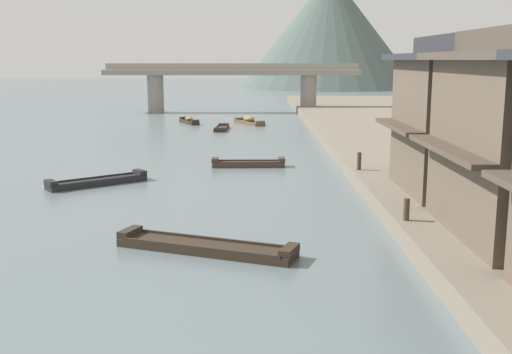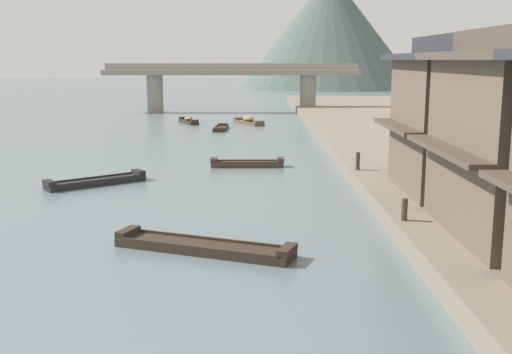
{
  "view_description": "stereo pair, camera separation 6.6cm",
  "coord_description": "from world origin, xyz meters",
  "px_view_note": "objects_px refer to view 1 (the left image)",
  "views": [
    {
      "loc": [
        2.71,
        -6.59,
        5.9
      ],
      "look_at": [
        2.73,
        17.9,
        1.27
      ],
      "focal_mm": 43.65,
      "sensor_mm": 36.0,
      "label": 1
    },
    {
      "loc": [
        2.78,
        -6.59,
        5.9
      ],
      "look_at": [
        2.73,
        17.9,
        1.27
      ],
      "focal_mm": 43.65,
      "sensor_mm": 36.0,
      "label": 2
    }
  ],
  "objects_px": {
    "boat_midriver_drifting": "(248,164)",
    "boat_midriver_upstream": "(205,247)",
    "boat_moored_nearest": "(97,182)",
    "boat_moored_third": "(189,121)",
    "boat_moored_second": "(221,128)",
    "stone_bridge": "(232,80)",
    "boat_moored_far": "(249,121)",
    "house_waterfront_tall": "(465,116)",
    "mooring_post_dock_far": "(359,161)",
    "mooring_post_dock_mid": "(406,209)"
  },
  "relations": [
    {
      "from": "stone_bridge",
      "to": "boat_moored_second",
      "type": "bearing_deg",
      "value": -90.73
    },
    {
      "from": "boat_moored_nearest",
      "to": "mooring_post_dock_far",
      "type": "bearing_deg",
      "value": 1.26
    },
    {
      "from": "stone_bridge",
      "to": "house_waterfront_tall",
      "type": "bearing_deg",
      "value": -76.65
    },
    {
      "from": "boat_moored_second",
      "to": "stone_bridge",
      "type": "relative_size",
      "value": 0.14
    },
    {
      "from": "boat_moored_nearest",
      "to": "stone_bridge",
      "type": "xyz_separation_m",
      "value": [
        4.87,
        41.75,
        3.51
      ]
    },
    {
      "from": "boat_midriver_upstream",
      "to": "boat_moored_nearest",
      "type": "bearing_deg",
      "value": 119.77
    },
    {
      "from": "boat_moored_nearest",
      "to": "mooring_post_dock_mid",
      "type": "relative_size",
      "value": 5.98
    },
    {
      "from": "boat_moored_nearest",
      "to": "boat_midriver_upstream",
      "type": "distance_m",
      "value": 12.11
    },
    {
      "from": "stone_bridge",
      "to": "mooring_post_dock_mid",
      "type": "bearing_deg",
      "value": -81.46
    },
    {
      "from": "boat_moored_nearest",
      "to": "boat_moored_second",
      "type": "height_order",
      "value": "boat_moored_nearest"
    },
    {
      "from": "boat_midriver_drifting",
      "to": "stone_bridge",
      "type": "height_order",
      "value": "stone_bridge"
    },
    {
      "from": "boat_midriver_drifting",
      "to": "house_waterfront_tall",
      "type": "bearing_deg",
      "value": -48.05
    },
    {
      "from": "boat_moored_far",
      "to": "boat_midriver_upstream",
      "type": "bearing_deg",
      "value": -91.37
    },
    {
      "from": "boat_moored_second",
      "to": "boat_moored_far",
      "type": "relative_size",
      "value": 0.99
    },
    {
      "from": "boat_moored_nearest",
      "to": "house_waterfront_tall",
      "type": "height_order",
      "value": "house_waterfront_tall"
    },
    {
      "from": "boat_midriver_drifting",
      "to": "boat_midriver_upstream",
      "type": "xyz_separation_m",
      "value": [
        -1.15,
        -15.63,
        -0.02
      ]
    },
    {
      "from": "boat_midriver_drifting",
      "to": "mooring_post_dock_far",
      "type": "distance_m",
      "value": 7.3
    },
    {
      "from": "boat_midriver_upstream",
      "to": "stone_bridge",
      "type": "xyz_separation_m",
      "value": [
        -1.14,
        52.26,
        3.52
      ]
    },
    {
      "from": "boat_midriver_drifting",
      "to": "house_waterfront_tall",
      "type": "height_order",
      "value": "house_waterfront_tall"
    },
    {
      "from": "boat_moored_far",
      "to": "mooring_post_dock_mid",
      "type": "relative_size",
      "value": 5.61
    },
    {
      "from": "boat_moored_third",
      "to": "house_waterfront_tall",
      "type": "distance_m",
      "value": 36.84
    },
    {
      "from": "boat_moored_third",
      "to": "boat_midriver_drifting",
      "type": "height_order",
      "value": "boat_moored_third"
    },
    {
      "from": "boat_moored_far",
      "to": "boat_midriver_upstream",
      "type": "height_order",
      "value": "boat_moored_far"
    },
    {
      "from": "house_waterfront_tall",
      "to": "stone_bridge",
      "type": "distance_m",
      "value": 47.6
    },
    {
      "from": "boat_moored_nearest",
      "to": "boat_moored_third",
      "type": "relative_size",
      "value": 1.23
    },
    {
      "from": "boat_moored_nearest",
      "to": "boat_midriver_upstream",
      "type": "relative_size",
      "value": 0.76
    },
    {
      "from": "boat_moored_far",
      "to": "stone_bridge",
      "type": "bearing_deg",
      "value": 98.84
    },
    {
      "from": "boat_moored_nearest",
      "to": "boat_midriver_drifting",
      "type": "distance_m",
      "value": 8.8
    },
    {
      "from": "boat_midriver_upstream",
      "to": "house_waterfront_tall",
      "type": "xyz_separation_m",
      "value": [
        9.85,
        5.94,
        3.55
      ]
    },
    {
      "from": "house_waterfront_tall",
      "to": "mooring_post_dock_far",
      "type": "distance_m",
      "value": 6.42
    },
    {
      "from": "boat_moored_nearest",
      "to": "boat_moored_far",
      "type": "height_order",
      "value": "boat_moored_far"
    },
    {
      "from": "boat_midriver_drifting",
      "to": "mooring_post_dock_far",
      "type": "bearing_deg",
      "value": -42.02
    },
    {
      "from": "boat_moored_nearest",
      "to": "boat_midriver_drifting",
      "type": "height_order",
      "value": "boat_midriver_drifting"
    },
    {
      "from": "boat_midriver_drifting",
      "to": "stone_bridge",
      "type": "bearing_deg",
      "value": 93.58
    },
    {
      "from": "mooring_post_dock_mid",
      "to": "mooring_post_dock_far",
      "type": "xyz_separation_m",
      "value": [
        0.0,
        9.56,
        0.06
      ]
    },
    {
      "from": "boat_moored_second",
      "to": "stone_bridge",
      "type": "height_order",
      "value": "stone_bridge"
    },
    {
      "from": "boat_midriver_drifting",
      "to": "mooring_post_dock_mid",
      "type": "xyz_separation_m",
      "value": [
        5.38,
        -14.4,
        0.88
      ]
    },
    {
      "from": "boat_moored_far",
      "to": "boat_moored_nearest",
      "type": "bearing_deg",
      "value": -103.73
    },
    {
      "from": "boat_moored_second",
      "to": "boat_moored_far",
      "type": "height_order",
      "value": "boat_moored_far"
    },
    {
      "from": "boat_moored_third",
      "to": "stone_bridge",
      "type": "relative_size",
      "value": 0.12
    },
    {
      "from": "boat_moored_nearest",
      "to": "boat_moored_second",
      "type": "distance_m",
      "value": 24.24
    },
    {
      "from": "boat_midriver_upstream",
      "to": "house_waterfront_tall",
      "type": "relative_size",
      "value": 0.89
    },
    {
      "from": "boat_moored_far",
      "to": "house_waterfront_tall",
      "type": "relative_size",
      "value": 0.63
    },
    {
      "from": "boat_moored_second",
      "to": "stone_bridge",
      "type": "bearing_deg",
      "value": 89.27
    },
    {
      "from": "mooring_post_dock_far",
      "to": "boat_moored_far",
      "type": "bearing_deg",
      "value": 101.24
    },
    {
      "from": "boat_moored_second",
      "to": "boat_midriver_drifting",
      "type": "bearing_deg",
      "value": -82.32
    },
    {
      "from": "boat_moored_nearest",
      "to": "boat_moored_third",
      "type": "height_order",
      "value": "boat_moored_third"
    },
    {
      "from": "boat_moored_third",
      "to": "stone_bridge",
      "type": "bearing_deg",
      "value": 74.28
    },
    {
      "from": "boat_moored_far",
      "to": "mooring_post_dock_far",
      "type": "relative_size",
      "value": 4.86
    },
    {
      "from": "mooring_post_dock_far",
      "to": "mooring_post_dock_mid",
      "type": "bearing_deg",
      "value": -90.0
    }
  ]
}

